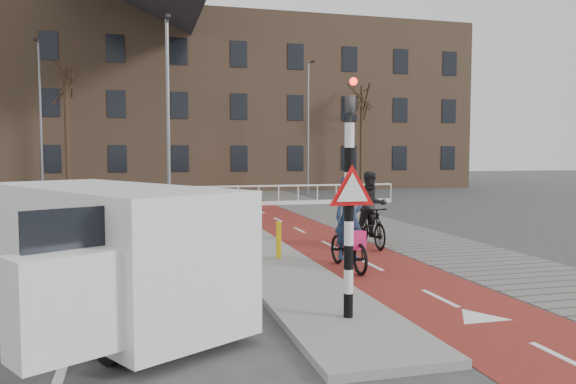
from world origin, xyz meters
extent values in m
plane|color=#38383A|center=(0.00, 0.00, 0.00)|extent=(120.00, 120.00, 0.00)
cube|color=maroon|center=(1.50, 10.00, 0.01)|extent=(2.50, 60.00, 0.01)
cube|color=slate|center=(4.30, 10.00, 0.01)|extent=(3.00, 60.00, 0.01)
cube|color=gray|center=(-0.70, 4.00, 0.06)|extent=(1.80, 16.00, 0.12)
cylinder|color=black|center=(-0.60, -2.00, 1.56)|extent=(0.14, 0.14, 2.88)
imported|color=black|center=(-0.60, -2.00, 3.40)|extent=(0.13, 0.16, 0.80)
cylinder|color=#FF0C05|center=(-0.60, -2.14, 3.58)|extent=(0.11, 0.02, 0.11)
cylinder|color=yellow|center=(-0.48, 2.82, 0.55)|extent=(0.12, 0.12, 0.85)
imported|color=black|center=(0.83, 1.72, 0.53)|extent=(0.76, 2.01, 1.05)
imported|color=#192A45|center=(0.83, 1.72, 1.16)|extent=(0.68, 0.46, 1.82)
cube|color=#D51E61|center=(0.81, 1.17, 0.74)|extent=(0.32, 0.21, 0.39)
imported|color=black|center=(2.45, 4.28, 0.59)|extent=(0.57, 1.93, 1.15)
imported|color=black|center=(2.45, 4.28, 1.16)|extent=(0.89, 0.70, 1.81)
cube|color=white|center=(-4.05, -0.88, 1.10)|extent=(4.09, 5.10, 1.92)
cube|color=#209553|center=(-5.02, -0.88, 1.00)|extent=(1.58, 2.65, 0.55)
cube|color=#209553|center=(-3.08, -0.88, 1.00)|extent=(1.58, 2.65, 0.55)
cube|color=black|center=(-4.05, -2.92, 1.50)|extent=(1.51, 0.92, 0.90)
cylinder|color=black|center=(-3.93, -2.69, 0.34)|extent=(0.55, 0.70, 0.67)
cylinder|color=black|center=(-2.52, -1.87, 0.34)|extent=(0.55, 0.70, 0.67)
cylinder|color=black|center=(-5.58, 0.11, 0.34)|extent=(0.55, 0.70, 0.67)
cylinder|color=black|center=(-4.18, 0.94, 0.34)|extent=(0.55, 0.70, 0.67)
cube|color=silver|center=(-5.00, 17.00, 0.95)|extent=(28.00, 0.08, 0.08)
cube|color=silver|center=(-5.00, 17.00, 0.10)|extent=(28.00, 0.10, 0.20)
cube|color=#7F6047|center=(-3.00, 32.00, 6.00)|extent=(46.00, 10.00, 12.00)
cylinder|color=#332516|center=(-7.64, 25.18, 3.71)|extent=(0.27, 0.27, 7.42)
cylinder|color=#332516|center=(10.76, 25.37, 3.49)|extent=(0.20, 0.20, 6.99)
cylinder|color=slate|center=(-2.60, 10.18, 3.56)|extent=(0.12, 0.12, 7.12)
cylinder|color=slate|center=(-8.71, 23.11, 4.28)|extent=(0.12, 0.12, 8.57)
cylinder|color=slate|center=(6.66, 24.11, 4.12)|extent=(0.12, 0.12, 8.23)
camera|label=1|loc=(-3.56, -9.71, 2.56)|focal=35.00mm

